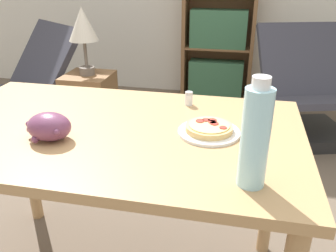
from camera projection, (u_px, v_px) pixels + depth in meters
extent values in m
cube|color=tan|center=(111.00, 131.00, 1.29)|extent=(1.37, 0.82, 0.03)
cylinder|color=tan|center=(28.00, 159.00, 1.88)|extent=(0.06, 0.06, 0.74)
cylinder|color=tan|center=(271.00, 188.00, 1.65)|extent=(0.06, 0.06, 0.74)
cylinder|color=white|center=(209.00, 132.00, 1.24)|extent=(0.22, 0.22, 0.01)
cylinder|color=#DBB26B|center=(209.00, 128.00, 1.23)|extent=(0.16, 0.16, 0.02)
cylinder|color=#EACC7A|center=(209.00, 125.00, 1.22)|extent=(0.14, 0.14, 0.00)
cylinder|color=#A83328|center=(212.00, 120.00, 1.25)|extent=(0.03, 0.03, 0.00)
cylinder|color=#A83328|center=(223.00, 128.00, 1.20)|extent=(0.03, 0.03, 0.00)
cylinder|color=#A83328|center=(214.00, 123.00, 1.23)|extent=(0.03, 0.03, 0.00)
cylinder|color=#A83328|center=(213.00, 122.00, 1.24)|extent=(0.03, 0.03, 0.00)
cylinder|color=#A83328|center=(200.00, 121.00, 1.25)|extent=(0.03, 0.03, 0.00)
cylinder|color=#A83328|center=(206.00, 120.00, 1.26)|extent=(0.03, 0.03, 0.00)
ellipsoid|color=#6B3856|center=(49.00, 126.00, 1.18)|extent=(0.15, 0.12, 0.09)
sphere|color=#6B3856|center=(44.00, 128.00, 1.14)|extent=(0.02, 0.02, 0.02)
sphere|color=#6B3856|center=(29.00, 124.00, 1.18)|extent=(0.02, 0.02, 0.02)
sphere|color=#6B3856|center=(36.00, 125.00, 1.21)|extent=(0.02, 0.02, 0.02)
sphere|color=#6B3856|center=(35.00, 139.00, 1.15)|extent=(0.03, 0.03, 0.03)
sphere|color=#6B3856|center=(43.00, 133.00, 1.17)|extent=(0.02, 0.02, 0.02)
sphere|color=#6B3856|center=(57.00, 132.00, 1.13)|extent=(0.02, 0.02, 0.02)
sphere|color=#6B3856|center=(39.00, 128.00, 1.14)|extent=(0.02, 0.02, 0.02)
sphere|color=#6B3856|center=(30.00, 129.00, 1.20)|extent=(0.02, 0.02, 0.02)
sphere|color=#6B3856|center=(45.00, 130.00, 1.13)|extent=(0.03, 0.03, 0.03)
sphere|color=#6B3856|center=(63.00, 125.00, 1.18)|extent=(0.03, 0.03, 0.03)
sphere|color=#6B3856|center=(59.00, 133.00, 1.18)|extent=(0.03, 0.03, 0.03)
cylinder|color=#A3DBEA|center=(255.00, 139.00, 0.90)|extent=(0.07, 0.07, 0.27)
cylinder|color=white|center=(261.00, 83.00, 0.84)|extent=(0.05, 0.05, 0.03)
cylinder|color=white|center=(189.00, 100.00, 1.48)|extent=(0.03, 0.03, 0.05)
cylinder|color=#B7B7BC|center=(189.00, 93.00, 1.47)|extent=(0.03, 0.03, 0.01)
cube|color=black|center=(28.00, 129.00, 2.99)|extent=(0.83, 0.81, 0.10)
cube|color=#383842|center=(16.00, 97.00, 2.80)|extent=(0.85, 0.80, 0.14)
cube|color=#383842|center=(43.00, 60.00, 2.90)|extent=(0.80, 0.73, 0.55)
cube|color=black|center=(303.00, 133.00, 2.92)|extent=(0.76, 0.71, 0.10)
cube|color=#383842|center=(310.00, 101.00, 2.72)|extent=(0.80, 0.68, 0.14)
cube|color=#383842|center=(302.00, 60.00, 2.89)|extent=(0.77, 0.59, 0.55)
cube|color=brown|center=(186.00, 21.00, 3.60)|extent=(0.04, 0.27, 1.58)
cube|color=brown|center=(254.00, 23.00, 3.47)|extent=(0.04, 0.27, 1.58)
cube|color=brown|center=(220.00, 20.00, 3.65)|extent=(0.71, 0.01, 1.58)
cube|color=brown|center=(215.00, 95.00, 3.86)|extent=(0.64, 0.26, 0.02)
cube|color=#3D704C|center=(216.00, 78.00, 3.76)|extent=(0.56, 0.19, 0.37)
cube|color=brown|center=(218.00, 48.00, 3.64)|extent=(0.64, 0.26, 0.02)
cube|color=#3D704C|center=(219.00, 29.00, 3.55)|extent=(0.56, 0.19, 0.37)
cube|color=brown|center=(91.00, 110.00, 2.75)|extent=(0.34, 0.34, 0.57)
cylinder|color=#665B51|center=(87.00, 71.00, 2.62)|extent=(0.11, 0.11, 0.06)
cylinder|color=#665B51|center=(86.00, 54.00, 2.57)|extent=(0.02, 0.02, 0.19)
cone|color=beige|center=(83.00, 24.00, 2.48)|extent=(0.21, 0.21, 0.23)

